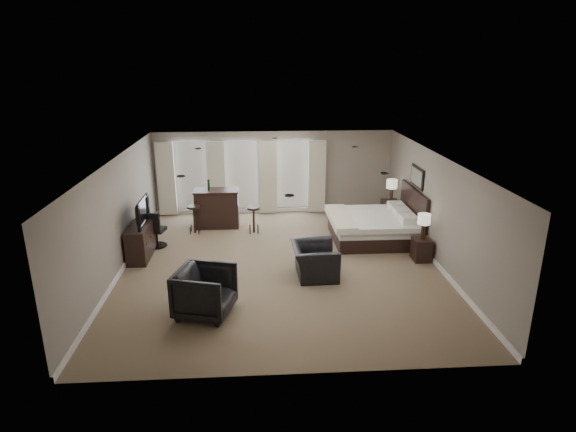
{
  "coord_description": "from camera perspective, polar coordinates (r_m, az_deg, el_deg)",
  "views": [
    {
      "loc": [
        -0.52,
        -10.66,
        4.75
      ],
      "look_at": [
        0.2,
        0.4,
        1.1
      ],
      "focal_mm": 30.0,
      "sensor_mm": 36.0,
      "label": 1
    }
  ],
  "objects": [
    {
      "name": "lamp_far",
      "position": [
        14.7,
        12.17,
        2.98
      ],
      "size": [
        0.32,
        0.32,
        0.67
      ],
      "primitive_type": "cube",
      "color": "beige",
      "rests_on": "nightstand_far"
    },
    {
      "name": "bar_stool_left",
      "position": [
        13.87,
        -11.04,
        -0.4
      ],
      "size": [
        0.39,
        0.39,
        0.81
      ],
      "primitive_type": "cube",
      "rotation": [
        0.0,
        0.0,
        -0.02
      ],
      "color": "black",
      "rests_on": "ground"
    },
    {
      "name": "desk_chair",
      "position": [
        13.06,
        -15.41,
        -1.47
      ],
      "size": [
        0.6,
        0.6,
        0.99
      ],
      "primitive_type": "cube",
      "rotation": [
        0.0,
        0.0,
        2.93
      ],
      "color": "black",
      "rests_on": "ground"
    },
    {
      "name": "room",
      "position": [
        11.22,
        -0.89,
        0.31
      ],
      "size": [
        7.6,
        8.6,
        2.64
      ],
      "color": "brown",
      "rests_on": "ground"
    },
    {
      "name": "armchair_near",
      "position": [
        10.94,
        3.14,
        -4.66
      ],
      "size": [
        0.79,
        1.17,
        1.0
      ],
      "primitive_type": "imported",
      "rotation": [
        0.0,
        0.0,
        1.61
      ],
      "color": "black",
      "rests_on": "ground"
    },
    {
      "name": "nightstand_far",
      "position": [
        14.88,
        12.0,
        0.52
      ],
      "size": [
        0.49,
        0.6,
        0.66
      ],
      "primitive_type": "cube",
      "color": "black",
      "rests_on": "ground"
    },
    {
      "name": "bar_counter",
      "position": [
        14.23,
        -8.41,
        0.93
      ],
      "size": [
        1.3,
        0.68,
        1.13
      ],
      "primitive_type": "cube",
      "color": "black",
      "rests_on": "ground"
    },
    {
      "name": "bar_stool_right",
      "position": [
        13.68,
        -4.08,
        -0.45
      ],
      "size": [
        0.47,
        0.47,
        0.76
      ],
      "primitive_type": "cube",
      "rotation": [
        0.0,
        0.0,
        0.38
      ],
      "color": "black",
      "rests_on": "ground"
    },
    {
      "name": "window_bay",
      "position": [
        15.2,
        -5.45,
        4.64
      ],
      "size": [
        5.25,
        0.2,
        2.3
      ],
      "color": "silver",
      "rests_on": "room"
    },
    {
      "name": "bed",
      "position": [
        13.21,
        10.04,
        0.13
      ],
      "size": [
        2.24,
        2.14,
        1.43
      ],
      "primitive_type": "cube",
      "color": "silver",
      "rests_on": "ground"
    },
    {
      "name": "dresser",
      "position": [
        12.56,
        -16.99,
        -2.77
      ],
      "size": [
        0.47,
        1.45,
        0.84
      ],
      "primitive_type": "cube",
      "color": "black",
      "rests_on": "ground"
    },
    {
      "name": "wall_art",
      "position": [
        13.24,
        15.01,
        4.5
      ],
      "size": [
        0.04,
        0.96,
        0.56
      ],
      "primitive_type": "cube",
      "color": "slate",
      "rests_on": "room"
    },
    {
      "name": "armchair_far",
      "position": [
        9.47,
        -9.82,
        -8.58
      ],
      "size": [
        1.19,
        1.23,
        1.05
      ],
      "primitive_type": "imported",
      "rotation": [
        0.0,
        0.0,
        1.3
      ],
      "color": "black",
      "rests_on": "ground"
    },
    {
      "name": "tv",
      "position": [
        12.4,
        -17.19,
        -0.62
      ],
      "size": [
        0.65,
        1.14,
        0.15
      ],
      "primitive_type": "imported",
      "rotation": [
        0.0,
        0.0,
        1.57
      ],
      "color": "black",
      "rests_on": "dresser"
    },
    {
      "name": "lamp_near",
      "position": [
        12.1,
        15.76,
        -1.22
      ],
      "size": [
        0.31,
        0.31,
        0.64
      ],
      "primitive_type": "cube",
      "color": "beige",
      "rests_on": "nightstand_near"
    },
    {
      "name": "nightstand_near",
      "position": [
        12.3,
        15.52,
        -3.82
      ],
      "size": [
        0.41,
        0.5,
        0.55
      ],
      "primitive_type": "cube",
      "color": "black",
      "rests_on": "ground"
    }
  ]
}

